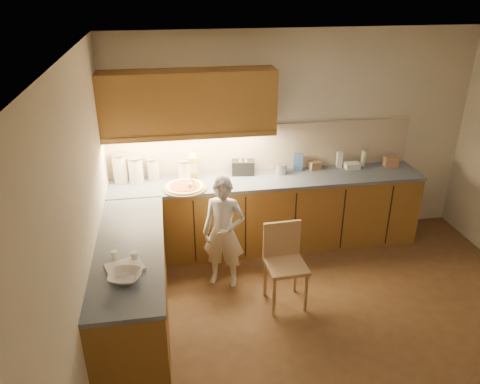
{
  "coord_description": "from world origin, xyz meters",
  "views": [
    {
      "loc": [
        -1.56,
        -3.32,
        3.13
      ],
      "look_at": [
        -0.8,
        1.2,
        1.0
      ],
      "focal_mm": 35.0,
      "sensor_mm": 36.0,
      "label": 1
    }
  ],
  "objects": [
    {
      "name": "room",
      "position": [
        0.0,
        0.0,
        1.68
      ],
      "size": [
        4.54,
        4.5,
        2.62
      ],
      "color": "#53361C",
      "rests_on": "ground"
    },
    {
      "name": "l_counter",
      "position": [
        -0.92,
        1.25,
        0.46
      ],
      "size": [
        3.77,
        2.62,
        0.92
      ],
      "color": "olive",
      "rests_on": "ground"
    },
    {
      "name": "backsplash",
      "position": [
        -0.38,
        1.99,
        1.21
      ],
      "size": [
        3.75,
        0.02,
        0.58
      ],
      "primitive_type": "cube",
      "color": "beige",
      "rests_on": "l_counter"
    },
    {
      "name": "upper_cabinets",
      "position": [
        -1.27,
        1.82,
        1.85
      ],
      "size": [
        1.95,
        0.36,
        0.73
      ],
      "color": "olive",
      "rests_on": "ground"
    },
    {
      "name": "pizza_on_board",
      "position": [
        -1.37,
        1.55,
        0.94
      ],
      "size": [
        0.5,
        0.5,
        0.2
      ],
      "rotation": [
        0.0,
        0.0,
        -0.26
      ],
      "color": "#A57B52",
      "rests_on": "l_counter"
    },
    {
      "name": "child",
      "position": [
        -1.01,
        0.99,
        0.63
      ],
      "size": [
        0.54,
        0.45,
        1.26
      ],
      "primitive_type": "imported",
      "rotation": [
        0.0,
        0.0,
        -0.36
      ],
      "color": "silver",
      "rests_on": "ground"
    },
    {
      "name": "wooden_chair",
      "position": [
        -0.45,
        0.58,
        0.51
      ],
      "size": [
        0.41,
        0.41,
        0.87
      ],
      "rotation": [
        0.0,
        0.0,
        0.05
      ],
      "color": "tan",
      "rests_on": "ground"
    },
    {
      "name": "mixing_bowl",
      "position": [
        -1.95,
        -0.12,
        0.95
      ],
      "size": [
        0.32,
        0.32,
        0.06
      ],
      "primitive_type": "imported",
      "rotation": [
        0.0,
        0.0,
        -0.28
      ],
      "color": "silver",
      "rests_on": "l_counter"
    },
    {
      "name": "canister_a",
      "position": [
        -2.1,
        1.87,
        1.1
      ],
      "size": [
        0.18,
        0.18,
        0.35
      ],
      "rotation": [
        0.0,
        0.0,
        -0.07
      ],
      "color": "silver",
      "rests_on": "l_counter"
    },
    {
      "name": "canister_b",
      "position": [
        -1.92,
        1.85,
        1.08
      ],
      "size": [
        0.18,
        0.18,
        0.31
      ],
      "rotation": [
        0.0,
        0.0,
        0.35
      ],
      "color": "white",
      "rests_on": "l_counter"
    },
    {
      "name": "canister_c",
      "position": [
        -1.72,
        1.9,
        1.06
      ],
      "size": [
        0.14,
        0.14,
        0.27
      ],
      "rotation": [
        0.0,
        0.0,
        -0.02
      ],
      "color": "beige",
      "rests_on": "l_counter"
    },
    {
      "name": "canister_d",
      "position": [
        -1.36,
        1.83,
        1.04
      ],
      "size": [
        0.15,
        0.15,
        0.25
      ],
      "rotation": [
        0.0,
        0.0,
        -0.33
      ],
      "color": "white",
      "rests_on": "l_counter"
    },
    {
      "name": "oil_jug",
      "position": [
        -1.26,
        1.86,
        1.06
      ],
      "size": [
        0.12,
        0.1,
        0.31
      ],
      "rotation": [
        0.0,
        0.0,
        -0.23
      ],
      "color": "gold",
      "rests_on": "l_counter"
    },
    {
      "name": "toaster",
      "position": [
        -0.65,
        1.88,
        1.01
      ],
      "size": [
        0.29,
        0.19,
        0.18
      ],
      "rotation": [
        0.0,
        0.0,
        -0.14
      ],
      "color": "black",
      "rests_on": "l_counter"
    },
    {
      "name": "steel_pot",
      "position": [
        -0.19,
        1.82,
        0.98
      ],
      "size": [
        0.16,
        0.16,
        0.13
      ],
      "color": "#BCBCC1",
      "rests_on": "l_counter"
    },
    {
      "name": "blue_box",
      "position": [
        0.05,
        1.89,
        1.03
      ],
      "size": [
        0.12,
        0.1,
        0.21
      ],
      "primitive_type": "cube",
      "rotation": [
        0.0,
        0.0,
        -0.24
      ],
      "color": "#34599E",
      "rests_on": "l_counter"
    },
    {
      "name": "card_box_a",
      "position": [
        0.26,
        1.88,
        0.97
      ],
      "size": [
        0.16,
        0.13,
        0.11
      ],
      "primitive_type": "cube",
      "rotation": [
        0.0,
        0.0,
        0.18
      ],
      "color": "#A37B58",
      "rests_on": "l_counter"
    },
    {
      "name": "white_bottle",
      "position": [
        0.59,
        1.91,
        1.02
      ],
      "size": [
        0.07,
        0.07,
        0.2
      ],
      "primitive_type": "cube",
      "rotation": [
        0.0,
        0.0,
        -0.07
      ],
      "color": "silver",
      "rests_on": "l_counter"
    },
    {
      "name": "flat_pack",
      "position": [
        0.74,
        1.84,
        0.96
      ],
      "size": [
        0.18,
        0.13,
        0.07
      ],
      "primitive_type": "cube",
      "rotation": [
        0.0,
        0.0,
        -0.02
      ],
      "color": "white",
      "rests_on": "l_counter"
    },
    {
      "name": "tall_jar",
      "position": [
        0.91,
        1.9,
        1.03
      ],
      "size": [
        0.07,
        0.07,
        0.22
      ],
      "rotation": [
        0.0,
        0.0,
        0.28
      ],
      "color": "silver",
      "rests_on": "l_counter"
    },
    {
      "name": "card_box_b",
      "position": [
        1.24,
        1.82,
        0.98
      ],
      "size": [
        0.18,
        0.15,
        0.13
      ],
      "primitive_type": "cube",
      "rotation": [
        0.0,
        0.0,
        -0.14
      ],
      "color": "#A07256",
      "rests_on": "l_counter"
    },
    {
      "name": "dough_cloth",
      "position": [
        -1.97,
        0.05,
        0.93
      ],
      "size": [
        0.35,
        0.31,
        0.02
      ],
      "primitive_type": "cube",
      "rotation": [
        0.0,
        0.0,
        0.34
      ],
      "color": "silver",
      "rests_on": "l_counter"
    },
    {
      "name": "spice_jar_a",
      "position": [
        -2.06,
        0.2,
        0.96
      ],
      "size": [
        0.07,
        0.07,
        0.08
      ],
      "primitive_type": "cylinder",
      "rotation": [
        0.0,
        0.0,
        0.18
      ],
      "color": "white",
      "rests_on": "l_counter"
    },
    {
      "name": "spice_jar_b",
      "position": [
        -1.89,
        0.15,
        0.96
      ],
      "size": [
        0.07,
        0.07,
        0.08
      ],
      "primitive_type": "cylinder",
      "rotation": [
        0.0,
        0.0,
        -0.26
      ],
      "color": "white",
      "rests_on": "l_counter"
    }
  ]
}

